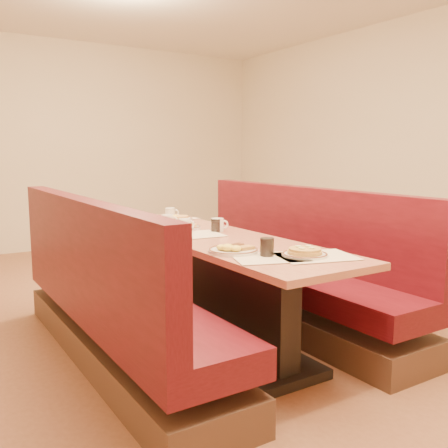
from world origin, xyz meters
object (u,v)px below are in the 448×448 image
diner_table (211,288)px  soda_tumbler_near (267,247)px  coffee_mug_c (171,213)px  soda_tumbler_mid (216,225)px  coffee_mug_a (218,225)px  booth_right (291,276)px  pancake_plate (305,253)px  coffee_mug_b (185,225)px  eggs_plate (233,250)px  coffee_mug_d (168,221)px  booth_left (111,307)px

diner_table → soda_tumbler_near: size_ratio=23.47×
coffee_mug_c → soda_tumbler_mid: size_ratio=1.22×
coffee_mug_a → soda_tumbler_mid: size_ratio=1.32×
booth_right → pancake_plate: (-0.66, -0.89, 0.41)m
coffee_mug_a → coffee_mug_b: bearing=170.8°
coffee_mug_a → coffee_mug_b: (-0.21, 0.10, -0.00)m
coffee_mug_a → coffee_mug_b: size_ratio=0.99×
eggs_plate → coffee_mug_a: bearing=64.7°
pancake_plate → coffee_mug_c: 1.84m
diner_table → soda_tumbler_near: 0.90m
booth_right → coffee_mug_d: (-0.83, 0.47, 0.44)m
coffee_mug_c → pancake_plate: bearing=-70.1°
diner_table → booth_left: bearing=180.0°
booth_left → soda_tumbler_mid: booth_left is taller
booth_left → coffee_mug_c: booth_left is taller
booth_left → pancake_plate: 1.27m
pancake_plate → coffee_mug_d: (-0.17, 1.37, 0.03)m
pancake_plate → coffee_mug_d: coffee_mug_d is taller
coffee_mug_d → soda_tumbler_mid: 0.42m
diner_table → booth_right: booth_right is taller
coffee_mug_d → soda_tumbler_mid: (0.20, -0.37, -0.00)m
coffee_mug_d → soda_tumbler_near: (-0.01, -1.25, 0.00)m
coffee_mug_b → soda_tumbler_mid: 0.22m
eggs_plate → coffee_mug_d: (0.11, 1.06, 0.03)m
coffee_mug_a → eggs_plate: bearing=-98.8°
pancake_plate → soda_tumbler_mid: size_ratio=2.66×
diner_table → pancake_plate: (0.07, -0.89, 0.40)m
booth_right → pancake_plate: size_ratio=9.83×
coffee_mug_b → soda_tumbler_near: (-0.02, -1.00, 0.00)m
eggs_plate → coffee_mug_a: 0.78m
booth_left → eggs_plate: booth_left is taller
coffee_mug_a → soda_tumbler_mid: 0.03m
coffee_mug_a → coffee_mug_c: coffee_mug_a is taller
diner_table → soda_tumbler_mid: 0.45m
coffee_mug_a → pancake_plate: bearing=-76.9°
diner_table → eggs_plate: (-0.20, -0.59, 0.39)m
coffee_mug_c → soda_tumbler_mid: bearing=-71.1°
eggs_plate → coffee_mug_d: bearing=84.3°
eggs_plate → coffee_mug_b: bearing=81.6°
soda_tumbler_near → pancake_plate: bearing=-32.1°
diner_table → soda_tumbler_mid: size_ratio=26.15×
coffee_mug_a → booth_left: bearing=-155.6°
diner_table → coffee_mug_a: bearing=42.0°
diner_table → pancake_plate: 0.98m
soda_tumbler_mid → booth_left: bearing=-172.9°
coffee_mug_a → coffee_mug_b: same height
booth_left → pancake_plate: (0.81, -0.89, 0.41)m
eggs_plate → soda_tumbler_mid: (0.31, 0.69, 0.03)m
coffee_mug_c → soda_tumbler_mid: 0.85m
coffee_mug_a → soda_tumbler_mid: (-0.03, -0.01, -0.00)m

